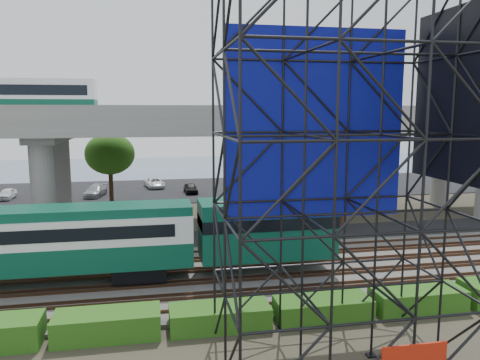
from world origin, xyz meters
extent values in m
plane|color=#474233|center=(0.00, 0.00, 0.00)|extent=(140.00, 140.00, 0.00)
cube|color=slate|center=(0.00, 2.00, 0.10)|extent=(90.00, 12.00, 0.20)
cube|color=black|center=(0.00, 10.50, 0.04)|extent=(90.00, 5.00, 0.08)
cube|color=black|center=(0.00, 34.00, 0.04)|extent=(90.00, 18.00, 0.08)
cube|color=#4B5E7B|center=(0.00, 56.00, 0.01)|extent=(140.00, 40.00, 0.03)
cube|color=#472D1E|center=(0.00, -2.72, 0.28)|extent=(90.00, 0.08, 0.16)
cube|color=#472D1E|center=(0.00, -1.28, 0.28)|extent=(90.00, 0.08, 0.16)
cube|color=#472D1E|center=(0.00, -0.72, 0.28)|extent=(90.00, 0.08, 0.16)
cube|color=#472D1E|center=(0.00, 0.72, 0.28)|extent=(90.00, 0.08, 0.16)
cube|color=#472D1E|center=(0.00, 1.28, 0.28)|extent=(90.00, 0.08, 0.16)
cube|color=#472D1E|center=(0.00, 2.72, 0.28)|extent=(90.00, 0.08, 0.16)
cube|color=#472D1E|center=(0.00, 3.28, 0.28)|extent=(90.00, 0.08, 0.16)
cube|color=#472D1E|center=(0.00, 4.72, 0.28)|extent=(90.00, 0.08, 0.16)
cube|color=#472D1E|center=(0.00, 5.28, 0.28)|extent=(90.00, 0.08, 0.16)
cube|color=#472D1E|center=(0.00, 6.72, 0.28)|extent=(90.00, 0.08, 0.16)
cube|color=black|center=(-2.74, 2.00, 0.81)|extent=(3.00, 2.20, 0.90)
cube|color=#0A4834|center=(-9.24, 2.00, 1.96)|extent=(19.00, 3.00, 1.40)
cube|color=white|center=(-9.24, 2.00, 3.41)|extent=(19.00, 3.00, 1.50)
cube|color=#0A4834|center=(-9.24, 2.00, 4.41)|extent=(19.00, 2.60, 0.50)
cube|color=black|center=(-8.24, 2.00, 3.46)|extent=(15.00, 3.06, 0.70)
cube|color=#0A4834|center=(4.76, 2.00, 2.96)|extent=(8.00, 3.00, 3.40)
cube|color=#9E9B93|center=(0.00, 16.00, 8.60)|extent=(80.00, 12.00, 1.20)
cube|color=#9E9B93|center=(0.00, 10.25, 9.75)|extent=(80.00, 0.50, 1.10)
cube|color=#9E9B93|center=(0.00, 21.75, 9.75)|extent=(80.00, 0.50, 1.10)
cylinder|color=#9E9B93|center=(-10.00, 12.50, 4.00)|extent=(1.80, 1.80, 8.00)
cylinder|color=#9E9B93|center=(-10.00, 19.50, 4.00)|extent=(1.80, 1.80, 8.00)
cube|color=#9E9B93|center=(-10.00, 16.00, 7.70)|extent=(2.40, 9.00, 0.60)
cylinder|color=#9E9B93|center=(10.00, 12.50, 4.00)|extent=(1.80, 1.80, 8.00)
cylinder|color=#9E9B93|center=(10.00, 19.50, 4.00)|extent=(1.80, 1.80, 8.00)
cube|color=#9E9B93|center=(10.00, 16.00, 7.70)|extent=(2.40, 9.00, 0.60)
cylinder|color=#9E9B93|center=(28.00, 19.50, 4.00)|extent=(1.80, 1.80, 8.00)
cube|color=#9E9B93|center=(28.00, 16.00, 7.70)|extent=(2.40, 9.00, 0.60)
cube|color=black|center=(-12.24, 16.00, 9.55)|extent=(12.00, 2.50, 0.70)
cube|color=#0A4834|center=(-12.24, 16.00, 10.35)|extent=(12.00, 2.50, 0.90)
cube|color=white|center=(-12.24, 16.00, 11.45)|extent=(12.00, 2.50, 1.30)
cube|color=black|center=(-12.24, 16.00, 11.50)|extent=(11.00, 2.56, 0.80)
cube|color=white|center=(-12.24, 16.00, 12.25)|extent=(12.00, 2.40, 0.30)
cube|color=#0C128B|center=(5.17, -4.95, 9.30)|extent=(8.10, 0.08, 8.25)
cube|color=black|center=(9.72, -8.00, 10.50)|extent=(0.06, 5.40, 6.75)
cube|color=black|center=(5.17, -8.00, 0.04)|extent=(9.36, 6.36, 0.08)
cube|color=#255012|center=(-4.00, -4.30, 0.58)|extent=(4.60, 1.80, 1.15)
cube|color=#255012|center=(1.00, -4.30, 0.52)|extent=(4.60, 1.80, 1.03)
cube|color=#255012|center=(6.00, -4.30, 0.51)|extent=(4.60, 1.80, 1.01)
cube|color=#255012|center=(11.00, -4.30, 0.56)|extent=(4.60, 1.80, 1.12)
cylinder|color=#382314|center=(14.00, 12.50, 2.40)|extent=(0.44, 0.44, 4.80)
ellipsoid|color=#255012|center=(14.00, 12.50, 5.60)|extent=(4.94, 4.94, 4.18)
cylinder|color=#382314|center=(-6.00, 24.00, 2.40)|extent=(0.44, 0.44, 4.80)
ellipsoid|color=#255012|center=(-6.00, 24.00, 5.60)|extent=(4.94, 4.94, 4.18)
imported|color=black|center=(-9.93, 9.99, 0.76)|extent=(5.02, 2.55, 1.36)
imported|color=white|center=(-17.90, 31.00, 0.67)|extent=(1.49, 3.51, 1.18)
imported|color=#A6AAAD|center=(-14.23, 36.00, 0.72)|extent=(2.18, 4.10, 1.29)
imported|color=#999BA0|center=(-8.37, 31.00, 0.72)|extent=(2.64, 4.67, 1.28)
imported|color=silver|center=(-1.62, 36.00, 0.69)|extent=(2.85, 4.73, 1.23)
imported|color=black|center=(2.63, 31.00, 0.68)|extent=(1.64, 3.63, 1.21)
imported|color=#AAADB2|center=(8.83, 36.00, 0.71)|extent=(2.21, 4.04, 1.26)
imported|color=silver|center=(11.79, 31.00, 0.71)|extent=(2.56, 4.60, 1.26)
imported|color=#A8ADB0|center=(17.90, 36.00, 0.69)|extent=(2.41, 4.55, 1.22)
camera|label=1|loc=(-1.89, -24.46, 9.92)|focal=35.00mm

